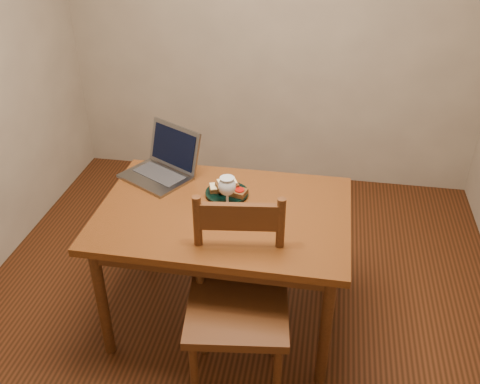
% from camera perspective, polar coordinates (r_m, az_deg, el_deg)
% --- Properties ---
extents(floor, '(3.20, 3.20, 0.02)m').
position_cam_1_polar(floor, '(3.32, -0.34, -11.74)').
color(floor, black).
rests_on(floor, ground).
extents(back_wall, '(3.20, 0.02, 2.60)m').
position_cam_1_polar(back_wall, '(4.12, 3.77, 17.99)').
color(back_wall, gray).
rests_on(back_wall, floor).
extents(front_wall, '(3.20, 0.02, 2.60)m').
position_cam_1_polar(front_wall, '(1.31, -13.72, -17.66)').
color(front_wall, gray).
rests_on(front_wall, floor).
extents(table, '(1.30, 0.90, 0.74)m').
position_cam_1_polar(table, '(2.82, -1.73, -3.42)').
color(table, '#42250B').
rests_on(table, floor).
extents(chair, '(0.53, 0.51, 0.51)m').
position_cam_1_polar(chair, '(2.54, -0.26, -11.19)').
color(chair, '#381E0B').
rests_on(chair, floor).
extents(plate, '(0.23, 0.23, 0.02)m').
position_cam_1_polar(plate, '(2.89, -1.40, -0.16)').
color(plate, black).
rests_on(plate, table).
extents(sandwich_cheese, '(0.13, 0.10, 0.04)m').
position_cam_1_polar(sandwich_cheese, '(2.89, -2.12, 0.50)').
color(sandwich_cheese, '#381E0C').
rests_on(sandwich_cheese, plate).
extents(sandwich_tomato, '(0.14, 0.11, 0.04)m').
position_cam_1_polar(sandwich_tomato, '(2.86, -0.57, 0.15)').
color(sandwich_tomato, '#381E0C').
rests_on(sandwich_tomato, plate).
extents(sandwich_top, '(0.13, 0.12, 0.04)m').
position_cam_1_polar(sandwich_top, '(2.87, -1.39, 0.83)').
color(sandwich_top, '#381E0C').
rests_on(sandwich_top, plate).
extents(milk_glass, '(0.09, 0.09, 0.18)m').
position_cam_1_polar(milk_glass, '(2.75, -1.37, -0.03)').
color(milk_glass, white).
rests_on(milk_glass, table).
extents(laptop, '(0.48, 0.47, 0.27)m').
position_cam_1_polar(laptop, '(3.09, -8.10, 3.10)').
color(laptop, slate).
rests_on(laptop, table).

